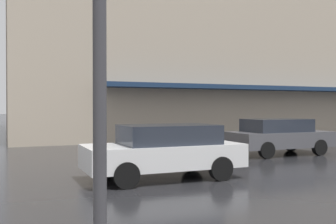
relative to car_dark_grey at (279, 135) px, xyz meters
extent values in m
cube|color=tan|center=(16.18, -4.72, 7.07)|extent=(18.35, 29.15, 15.65)
cube|color=#192D4C|center=(6.40, -4.72, 2.24)|extent=(1.20, 20.40, 0.24)
cylinder|color=#333338|center=(-9.01, 9.20, 1.28)|extent=(0.12, 0.12, 3.77)
cube|color=#4C4C51|center=(0.00, -0.04, -0.15)|extent=(1.75, 4.10, 0.60)
cube|color=#232833|center=(0.00, 0.11, 0.40)|extent=(1.54, 2.46, 0.50)
cylinder|color=black|center=(0.83, -1.29, -0.45)|extent=(0.20, 0.62, 0.62)
cylinder|color=black|center=(-0.83, -1.29, -0.45)|extent=(0.20, 0.62, 0.62)
cylinder|color=black|center=(0.83, 1.21, -0.45)|extent=(0.20, 0.62, 0.62)
cylinder|color=black|center=(-0.83, 1.21, -0.45)|extent=(0.20, 0.62, 0.62)
cube|color=silver|center=(-3.00, 6.15, -0.15)|extent=(1.75, 4.10, 0.60)
cube|color=#232833|center=(-3.00, 6.00, 0.40)|extent=(1.54, 2.46, 0.50)
cylinder|color=black|center=(-3.83, 7.40, -0.45)|extent=(0.20, 0.62, 0.62)
cylinder|color=black|center=(-2.17, 7.40, -0.45)|extent=(0.20, 0.62, 0.62)
cylinder|color=black|center=(-3.83, 4.90, -0.45)|extent=(0.20, 0.62, 0.62)
cylinder|color=black|center=(-2.17, 4.90, -0.45)|extent=(0.20, 0.62, 0.62)
camera|label=1|loc=(-12.34, 9.96, 1.11)|focal=41.36mm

